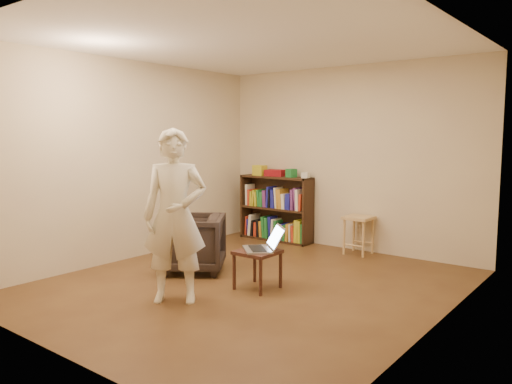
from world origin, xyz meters
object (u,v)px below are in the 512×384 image
Objects in this scene: stool at (359,224)px; side_table at (257,257)px; laptop at (264,245)px; bookshelf at (277,212)px; armchair at (192,243)px; person at (175,216)px.

stool is 2.09m from side_table.
stool is at bearing 129.34° from laptop.
laptop reaches higher than side_table.
bookshelf reaches higher than armchair.
armchair is 1.05m from side_table.
bookshelf is 2.10m from armchair.
armchair is at bearing -83.55° from bookshelf.
armchair is at bearing 176.28° from side_table.
side_table is 0.75× the size of laptop.
stool is 1.26× the size of side_table.
laptop is (0.05, 0.05, 0.13)m from side_table.
armchair is (0.24, -2.08, -0.10)m from bookshelf.
stool is 0.31× the size of person.
side_table is 0.15m from laptop.
person reaches higher than stool.
armchair is at bearing -138.76° from laptop.
person is at bearing -74.95° from laptop.
person reaches higher than laptop.
bookshelf is at bearing 120.89° from side_table.
stool is at bearing 113.67° from armchair.
stool is 2.98m from person.
side_table is at bearing -93.91° from stool.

